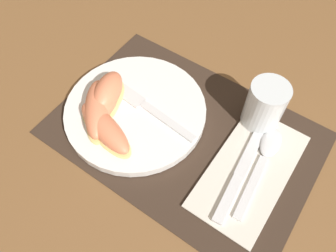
% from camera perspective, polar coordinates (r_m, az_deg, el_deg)
% --- Properties ---
extents(ground_plane, '(3.00, 3.00, 0.00)m').
position_cam_1_polar(ground_plane, '(0.59, 2.76, -1.32)').
color(ground_plane, brown).
extents(placemat, '(0.46, 0.31, 0.00)m').
position_cam_1_polar(placemat, '(0.59, 2.77, -1.22)').
color(placemat, '#38281E').
rests_on(placemat, ground_plane).
extents(plate, '(0.26, 0.26, 0.02)m').
position_cam_1_polar(plate, '(0.60, -5.67, 2.69)').
color(plate, white).
rests_on(plate, placemat).
extents(juice_glass, '(0.07, 0.07, 0.09)m').
position_cam_1_polar(juice_glass, '(0.59, 16.36, 3.11)').
color(juice_glass, silver).
rests_on(juice_glass, placemat).
extents(napkin, '(0.12, 0.23, 0.00)m').
position_cam_1_polar(napkin, '(0.56, 14.12, -7.40)').
color(napkin, silver).
rests_on(napkin, placemat).
extents(knife, '(0.04, 0.22, 0.01)m').
position_cam_1_polar(knife, '(0.56, 12.79, -7.30)').
color(knife, silver).
rests_on(knife, napkin).
extents(spoon, '(0.04, 0.18, 0.01)m').
position_cam_1_polar(spoon, '(0.58, 16.67, -4.66)').
color(spoon, silver).
rests_on(spoon, napkin).
extents(fork, '(0.19, 0.04, 0.00)m').
position_cam_1_polar(fork, '(0.59, -3.92, 3.59)').
color(fork, silver).
rests_on(fork, plate).
extents(citrus_wedge_0, '(0.08, 0.10, 0.05)m').
position_cam_1_polar(citrus_wedge_0, '(0.60, -10.43, 5.70)').
color(citrus_wedge_0, '#F4DB84').
rests_on(citrus_wedge_0, plate).
extents(citrus_wedge_1, '(0.08, 0.11, 0.04)m').
position_cam_1_polar(citrus_wedge_1, '(0.60, -10.95, 4.52)').
color(citrus_wedge_1, '#F4DB84').
rests_on(citrus_wedge_1, plate).
extents(citrus_wedge_2, '(0.12, 0.13, 0.04)m').
position_cam_1_polar(citrus_wedge_2, '(0.58, -12.19, 2.86)').
color(citrus_wedge_2, '#F4DB84').
rests_on(citrus_wedge_2, plate).
extents(citrus_wedge_3, '(0.14, 0.08, 0.03)m').
position_cam_1_polar(citrus_wedge_3, '(0.56, -10.95, -0.39)').
color(citrus_wedge_3, '#F4DB84').
rests_on(citrus_wedge_3, plate).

